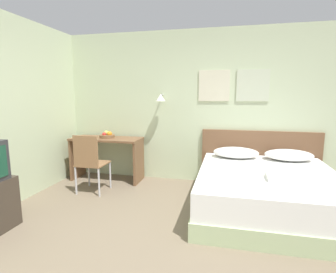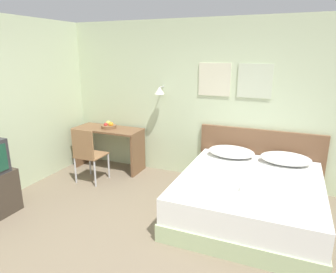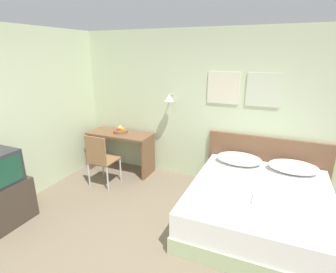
# 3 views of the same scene
# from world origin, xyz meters

# --- Properties ---
(ground_plane) EXTENTS (24.00, 24.00, 0.00)m
(ground_plane) POSITION_xyz_m (0.00, 0.00, 0.00)
(ground_plane) COLOR #756651
(wall_back) EXTENTS (5.44, 0.31, 2.65)m
(wall_back) POSITION_xyz_m (0.01, 2.55, 1.33)
(wall_back) COLOR beige
(wall_back) RESTS_ON ground_plane
(bed) EXTENTS (1.81, 2.01, 0.54)m
(bed) POSITION_xyz_m (1.14, 1.46, 0.27)
(bed) COLOR #B2C693
(bed) RESTS_ON ground_plane
(headboard) EXTENTS (1.93, 0.06, 0.95)m
(headboard) POSITION_xyz_m (1.14, 2.50, 0.48)
(headboard) COLOR brown
(headboard) RESTS_ON ground_plane
(pillow_left) EXTENTS (0.71, 0.44, 0.17)m
(pillow_left) POSITION_xyz_m (0.74, 2.19, 0.63)
(pillow_left) COLOR white
(pillow_left) RESTS_ON bed
(pillow_right) EXTENTS (0.71, 0.44, 0.17)m
(pillow_right) POSITION_xyz_m (1.54, 2.19, 0.63)
(pillow_right) COLOR white
(pillow_right) RESTS_ON bed
(folded_towel_near_foot) EXTENTS (0.30, 0.28, 0.06)m
(folded_towel_near_foot) POSITION_xyz_m (1.23, 1.16, 0.57)
(folded_towel_near_foot) COLOR white
(folded_towel_near_foot) RESTS_ON bed
(desk) EXTENTS (1.26, 0.53, 0.78)m
(desk) POSITION_xyz_m (-1.53, 2.22, 0.54)
(desk) COLOR brown
(desk) RESTS_ON ground_plane
(desk_chair) EXTENTS (0.43, 0.43, 0.94)m
(desk_chair) POSITION_xyz_m (-1.48, 1.52, 0.55)
(desk_chair) COLOR #8E6642
(desk_chair) RESTS_ON ground_plane
(fruit_bowl) EXTENTS (0.27, 0.27, 0.13)m
(fruit_bowl) POSITION_xyz_m (-1.52, 2.24, 0.82)
(fruit_bowl) COLOR brown
(fruit_bowl) RESTS_ON desk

